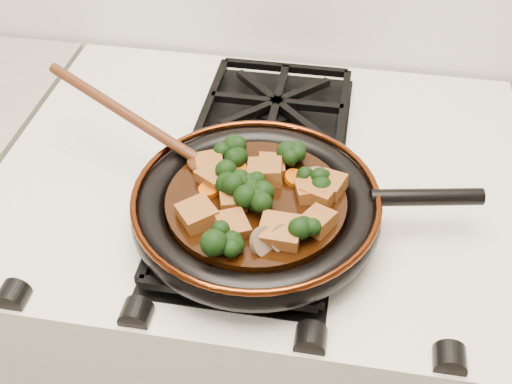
# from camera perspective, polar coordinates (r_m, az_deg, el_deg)

# --- Properties ---
(stove) EXTENTS (0.76, 0.60, 0.90)m
(stove) POSITION_cam_1_polar(r_m,az_deg,el_deg) (1.27, 0.42, -13.69)
(stove) COLOR silver
(stove) RESTS_ON ground
(burner_grate_front) EXTENTS (0.23, 0.23, 0.03)m
(burner_grate_front) POSITION_cam_1_polar(r_m,az_deg,el_deg) (0.82, -1.04, -3.64)
(burner_grate_front) COLOR black
(burner_grate_front) RESTS_ON stove
(burner_grate_back) EXTENTS (0.23, 0.23, 0.03)m
(burner_grate_back) POSITION_cam_1_polar(r_m,az_deg,el_deg) (1.03, 1.84, 7.57)
(burner_grate_back) COLOR black
(burner_grate_back) RESTS_ON stove
(skillet) EXTENTS (0.44, 0.31, 0.05)m
(skillet) POSITION_cam_1_polar(r_m,az_deg,el_deg) (0.81, 0.17, -1.36)
(skillet) COLOR black
(skillet) RESTS_ON burner_grate_front
(braising_sauce) EXTENTS (0.23, 0.23, 0.02)m
(braising_sauce) POSITION_cam_1_polar(r_m,az_deg,el_deg) (0.80, 0.00, -1.10)
(braising_sauce) COLOR black
(braising_sauce) RESTS_ON skillet
(tofu_cube_0) EXTENTS (0.04, 0.04, 0.02)m
(tofu_cube_0) POSITION_cam_1_polar(r_m,az_deg,el_deg) (0.84, -4.12, 2.57)
(tofu_cube_0) COLOR brown
(tofu_cube_0) RESTS_ON braising_sauce
(tofu_cube_1) EXTENTS (0.04, 0.05, 0.02)m
(tofu_cube_1) POSITION_cam_1_polar(r_m,az_deg,el_deg) (0.81, 6.60, 0.57)
(tofu_cube_1) COLOR brown
(tofu_cube_1) RESTS_ON braising_sauce
(tofu_cube_2) EXTENTS (0.04, 0.04, 0.02)m
(tofu_cube_2) POSITION_cam_1_polar(r_m,az_deg,el_deg) (0.78, -2.05, -0.72)
(tofu_cube_2) COLOR brown
(tofu_cube_2) RESTS_ON braising_sauce
(tofu_cube_3) EXTENTS (0.05, 0.05, 0.03)m
(tofu_cube_3) POSITION_cam_1_polar(r_m,az_deg,el_deg) (0.76, 5.52, -2.64)
(tofu_cube_3) COLOR brown
(tofu_cube_3) RESTS_ON braising_sauce
(tofu_cube_4) EXTENTS (0.05, 0.05, 0.03)m
(tofu_cube_4) POSITION_cam_1_polar(r_m,az_deg,el_deg) (0.75, -2.16, -3.05)
(tofu_cube_4) COLOR brown
(tofu_cube_4) RESTS_ON braising_sauce
(tofu_cube_5) EXTENTS (0.05, 0.05, 0.03)m
(tofu_cube_5) POSITION_cam_1_polar(r_m,az_deg,el_deg) (0.82, 0.82, 1.75)
(tofu_cube_5) COLOR brown
(tofu_cube_5) RESTS_ON braising_sauce
(tofu_cube_6) EXTENTS (0.05, 0.05, 0.03)m
(tofu_cube_6) POSITION_cam_1_polar(r_m,az_deg,el_deg) (0.74, 2.16, -3.61)
(tofu_cube_6) COLOR brown
(tofu_cube_6) RESTS_ON braising_sauce
(tofu_cube_7) EXTENTS (0.05, 0.05, 0.02)m
(tofu_cube_7) POSITION_cam_1_polar(r_m,az_deg,el_deg) (0.80, 5.73, 0.02)
(tofu_cube_7) COLOR brown
(tofu_cube_7) RESTS_ON braising_sauce
(tofu_cube_8) EXTENTS (0.06, 0.06, 0.03)m
(tofu_cube_8) POSITION_cam_1_polar(r_m,az_deg,el_deg) (0.77, -5.23, -2.06)
(tofu_cube_8) COLOR brown
(tofu_cube_8) RESTS_ON braising_sauce
(tofu_cube_9) EXTENTS (0.04, 0.04, 0.03)m
(tofu_cube_9) POSITION_cam_1_polar(r_m,az_deg,el_deg) (0.80, 4.82, 0.10)
(tofu_cube_9) COLOR brown
(tofu_cube_9) RESTS_ON braising_sauce
(tofu_cube_10) EXTENTS (0.04, 0.04, 0.02)m
(tofu_cube_10) POSITION_cam_1_polar(r_m,az_deg,el_deg) (0.83, 1.38, 2.29)
(tofu_cube_10) COLOR brown
(tofu_cube_10) RESTS_ON braising_sauce
(tofu_cube_11) EXTENTS (0.06, 0.06, 0.03)m
(tofu_cube_11) POSITION_cam_1_polar(r_m,az_deg,el_deg) (0.81, -3.54, 1.38)
(tofu_cube_11) COLOR brown
(tofu_cube_11) RESTS_ON braising_sauce
(broccoli_floret_0) EXTENTS (0.08, 0.07, 0.07)m
(broccoli_floret_0) POSITION_cam_1_polar(r_m,az_deg,el_deg) (0.77, -0.29, -0.75)
(broccoli_floret_0) COLOR black
(broccoli_floret_0) RESTS_ON braising_sauce
(broccoli_floret_1) EXTENTS (0.07, 0.08, 0.08)m
(broccoli_floret_1) POSITION_cam_1_polar(r_m,az_deg,el_deg) (0.74, 4.69, -3.06)
(broccoli_floret_1) COLOR black
(broccoli_floret_1) RESTS_ON braising_sauce
(broccoli_floret_2) EXTENTS (0.07, 0.07, 0.07)m
(broccoli_floret_2) POSITION_cam_1_polar(r_m,az_deg,el_deg) (0.80, -2.14, 0.75)
(broccoli_floret_2) COLOR black
(broccoli_floret_2) RESTS_ON braising_sauce
(broccoli_floret_3) EXTENTS (0.09, 0.08, 0.07)m
(broccoli_floret_3) POSITION_cam_1_polar(r_m,az_deg,el_deg) (0.84, 3.16, 3.13)
(broccoli_floret_3) COLOR black
(broccoli_floret_3) RESTS_ON braising_sauce
(broccoli_floret_4) EXTENTS (0.09, 0.09, 0.06)m
(broccoli_floret_4) POSITION_cam_1_polar(r_m,az_deg,el_deg) (0.73, -2.69, -4.46)
(broccoli_floret_4) COLOR black
(broccoli_floret_4) RESTS_ON braising_sauce
(broccoli_floret_5) EXTENTS (0.09, 0.08, 0.05)m
(broccoli_floret_5) POSITION_cam_1_polar(r_m,az_deg,el_deg) (0.85, -2.42, 3.43)
(broccoli_floret_5) COLOR black
(broccoli_floret_5) RESTS_ON braising_sauce
(broccoli_floret_6) EXTENTS (0.08, 0.09, 0.06)m
(broccoli_floret_6) POSITION_cam_1_polar(r_m,az_deg,el_deg) (0.79, 0.22, 0.18)
(broccoli_floret_6) COLOR black
(broccoli_floret_6) RESTS_ON braising_sauce
(broccoli_floret_7) EXTENTS (0.08, 0.08, 0.07)m
(broccoli_floret_7) POSITION_cam_1_polar(r_m,az_deg,el_deg) (0.78, -1.83, -0.13)
(broccoli_floret_7) COLOR black
(broccoli_floret_7) RESTS_ON braising_sauce
(broccoli_floret_8) EXTENTS (0.08, 0.08, 0.05)m
(broccoli_floret_8) POSITION_cam_1_polar(r_m,az_deg,el_deg) (0.81, 5.10, 1.03)
(broccoli_floret_8) COLOR black
(broccoli_floret_8) RESTS_ON braising_sauce
(carrot_coin_0) EXTENTS (0.03, 0.03, 0.02)m
(carrot_coin_0) POSITION_cam_1_polar(r_m,az_deg,el_deg) (0.82, 3.45, 1.23)
(carrot_coin_0) COLOR #B04704
(carrot_coin_0) RESTS_ON braising_sauce
(carrot_coin_1) EXTENTS (0.03, 0.03, 0.02)m
(carrot_coin_1) POSITION_cam_1_polar(r_m,az_deg,el_deg) (0.83, -1.88, 2.13)
(carrot_coin_1) COLOR #B04704
(carrot_coin_1) RESTS_ON braising_sauce
(carrot_coin_2) EXTENTS (0.03, 0.03, 0.01)m
(carrot_coin_2) POSITION_cam_1_polar(r_m,az_deg,el_deg) (0.80, -1.53, 0.21)
(carrot_coin_2) COLOR #B04704
(carrot_coin_2) RESTS_ON braising_sauce
(carrot_coin_3) EXTENTS (0.03, 0.03, 0.01)m
(carrot_coin_3) POSITION_cam_1_polar(r_m,az_deg,el_deg) (0.80, -4.17, 0.22)
(carrot_coin_3) COLOR #B04704
(carrot_coin_3) RESTS_ON braising_sauce
(carrot_coin_4) EXTENTS (0.03, 0.03, 0.01)m
(carrot_coin_4) POSITION_cam_1_polar(r_m,az_deg,el_deg) (0.86, -2.31, 3.50)
(carrot_coin_4) COLOR #B04704
(carrot_coin_4) RESTS_ON braising_sauce
(mushroom_slice_0) EXTENTS (0.05, 0.05, 0.03)m
(mushroom_slice_0) POSITION_cam_1_polar(r_m,az_deg,el_deg) (0.73, 0.80, -4.47)
(mushroom_slice_0) COLOR brown
(mushroom_slice_0) RESTS_ON braising_sauce
(mushroom_slice_1) EXTENTS (0.05, 0.05, 0.02)m
(mushroom_slice_1) POSITION_cam_1_polar(r_m,az_deg,el_deg) (0.81, 5.41, 1.01)
(mushroom_slice_1) COLOR brown
(mushroom_slice_1) RESTS_ON braising_sauce
(mushroom_slice_2) EXTENTS (0.04, 0.04, 0.03)m
(mushroom_slice_2) POSITION_cam_1_polar(r_m,az_deg,el_deg) (0.74, 2.32, -4.18)
(mushroom_slice_2) COLOR brown
(mushroom_slice_2) RESTS_ON braising_sauce
(wooden_spoon) EXTENTS (0.16, 0.09, 0.27)m
(wooden_spoon) POSITION_cam_1_polar(r_m,az_deg,el_deg) (0.87, -8.73, 5.12)
(wooden_spoon) COLOR #4C2410
(wooden_spoon) RESTS_ON braising_sauce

